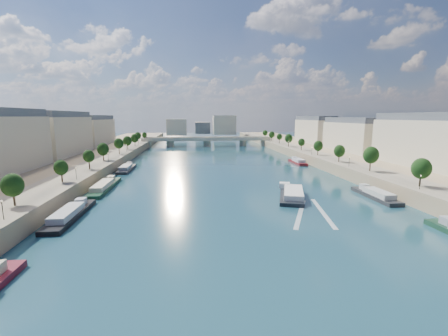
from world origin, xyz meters
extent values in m
plane|color=#0B2933|center=(0.00, 100.00, 0.00)|extent=(700.00, 700.00, 0.00)
cube|color=#9E8460|center=(-72.00, 100.00, 2.50)|extent=(44.00, 520.00, 5.00)
cube|color=#9E8460|center=(72.00, 100.00, 2.50)|extent=(44.00, 520.00, 5.00)
cube|color=gray|center=(-57.00, 100.00, 5.05)|extent=(14.00, 520.00, 0.10)
cube|color=gray|center=(57.00, 100.00, 5.05)|extent=(14.00, 520.00, 0.10)
cylinder|color=#382B1E|center=(-55.00, 42.00, 6.91)|extent=(0.50, 0.50, 3.82)
ellipsoid|color=black|center=(-55.00, 42.00, 10.50)|extent=(4.80, 4.80, 5.52)
cylinder|color=#382B1E|center=(-55.00, 66.00, 6.91)|extent=(0.50, 0.50, 3.82)
ellipsoid|color=black|center=(-55.00, 66.00, 10.50)|extent=(4.80, 4.80, 5.52)
cylinder|color=#382B1E|center=(-55.00, 90.00, 6.91)|extent=(0.50, 0.50, 3.82)
ellipsoid|color=black|center=(-55.00, 90.00, 10.50)|extent=(4.80, 4.80, 5.52)
cylinder|color=#382B1E|center=(-55.00, 114.00, 6.91)|extent=(0.50, 0.50, 3.82)
ellipsoid|color=black|center=(-55.00, 114.00, 10.50)|extent=(4.80, 4.80, 5.52)
cylinder|color=#382B1E|center=(-55.00, 138.00, 6.91)|extent=(0.50, 0.50, 3.82)
ellipsoid|color=black|center=(-55.00, 138.00, 10.50)|extent=(4.80, 4.80, 5.52)
cylinder|color=#382B1E|center=(-55.00, 162.00, 6.91)|extent=(0.50, 0.50, 3.82)
ellipsoid|color=black|center=(-55.00, 162.00, 10.50)|extent=(4.80, 4.80, 5.52)
cylinder|color=#382B1E|center=(-55.00, 186.00, 6.91)|extent=(0.50, 0.50, 3.82)
ellipsoid|color=black|center=(-55.00, 186.00, 10.50)|extent=(4.80, 4.80, 5.52)
cylinder|color=#382B1E|center=(-55.00, 210.00, 6.91)|extent=(0.50, 0.50, 3.82)
ellipsoid|color=black|center=(-55.00, 210.00, 10.50)|extent=(4.80, 4.80, 5.52)
cylinder|color=#382B1E|center=(-55.00, 234.00, 6.91)|extent=(0.50, 0.50, 3.82)
ellipsoid|color=black|center=(-55.00, 234.00, 10.50)|extent=(4.80, 4.80, 5.52)
cylinder|color=#382B1E|center=(55.00, 50.00, 6.91)|extent=(0.50, 0.50, 3.82)
ellipsoid|color=black|center=(55.00, 50.00, 10.50)|extent=(4.80, 4.80, 5.52)
cylinder|color=#382B1E|center=(55.00, 74.00, 6.91)|extent=(0.50, 0.50, 3.82)
ellipsoid|color=black|center=(55.00, 74.00, 10.50)|extent=(4.80, 4.80, 5.52)
cylinder|color=#382B1E|center=(55.00, 98.00, 6.91)|extent=(0.50, 0.50, 3.82)
ellipsoid|color=black|center=(55.00, 98.00, 10.50)|extent=(4.80, 4.80, 5.52)
cylinder|color=#382B1E|center=(55.00, 122.00, 6.91)|extent=(0.50, 0.50, 3.82)
ellipsoid|color=black|center=(55.00, 122.00, 10.50)|extent=(4.80, 4.80, 5.52)
cylinder|color=#382B1E|center=(55.00, 146.00, 6.91)|extent=(0.50, 0.50, 3.82)
ellipsoid|color=black|center=(55.00, 146.00, 10.50)|extent=(4.80, 4.80, 5.52)
cylinder|color=#382B1E|center=(55.00, 170.00, 6.91)|extent=(0.50, 0.50, 3.82)
ellipsoid|color=black|center=(55.00, 170.00, 10.50)|extent=(4.80, 4.80, 5.52)
cylinder|color=#382B1E|center=(55.00, 194.00, 6.91)|extent=(0.50, 0.50, 3.82)
ellipsoid|color=black|center=(55.00, 194.00, 10.50)|extent=(4.80, 4.80, 5.52)
cylinder|color=#382B1E|center=(55.00, 218.00, 6.91)|extent=(0.50, 0.50, 3.82)
ellipsoid|color=black|center=(55.00, 218.00, 10.50)|extent=(4.80, 4.80, 5.52)
cylinder|color=#382B1E|center=(55.00, 242.00, 6.91)|extent=(0.50, 0.50, 3.82)
ellipsoid|color=black|center=(55.00, 242.00, 10.50)|extent=(4.80, 4.80, 5.52)
cylinder|color=black|center=(-52.50, 30.00, 7.00)|extent=(0.14, 0.14, 4.00)
sphere|color=#FFE5B2|center=(-52.50, 30.00, 9.10)|extent=(0.36, 0.36, 0.36)
cylinder|color=black|center=(-52.50, 70.00, 7.00)|extent=(0.14, 0.14, 4.00)
sphere|color=#FFE5B2|center=(-52.50, 70.00, 9.10)|extent=(0.36, 0.36, 0.36)
cylinder|color=black|center=(-52.50, 110.00, 7.00)|extent=(0.14, 0.14, 4.00)
sphere|color=#FFE5B2|center=(-52.50, 110.00, 9.10)|extent=(0.36, 0.36, 0.36)
cylinder|color=black|center=(-52.50, 150.00, 7.00)|extent=(0.14, 0.14, 4.00)
sphere|color=#FFE5B2|center=(-52.50, 150.00, 9.10)|extent=(0.36, 0.36, 0.36)
cylinder|color=black|center=(-52.50, 190.00, 7.00)|extent=(0.14, 0.14, 4.00)
sphere|color=#FFE5B2|center=(-52.50, 190.00, 9.10)|extent=(0.36, 0.36, 0.36)
cylinder|color=black|center=(52.50, 45.00, 7.00)|extent=(0.14, 0.14, 4.00)
sphere|color=#FFE5B2|center=(52.50, 45.00, 9.10)|extent=(0.36, 0.36, 0.36)
cylinder|color=black|center=(52.50, 85.00, 7.00)|extent=(0.14, 0.14, 4.00)
sphere|color=#FFE5B2|center=(52.50, 85.00, 9.10)|extent=(0.36, 0.36, 0.36)
cylinder|color=black|center=(52.50, 125.00, 7.00)|extent=(0.14, 0.14, 4.00)
sphere|color=#FFE5B2|center=(52.50, 125.00, 9.10)|extent=(0.36, 0.36, 0.36)
cylinder|color=black|center=(52.50, 165.00, 7.00)|extent=(0.14, 0.14, 4.00)
sphere|color=#FFE5B2|center=(52.50, 165.00, 9.10)|extent=(0.36, 0.36, 0.36)
cylinder|color=black|center=(52.50, 205.00, 7.00)|extent=(0.14, 0.14, 4.00)
sphere|color=#FFE5B2|center=(52.50, 205.00, 9.10)|extent=(0.36, 0.36, 0.36)
cube|color=beige|center=(-85.00, 141.00, 15.00)|extent=(16.00, 52.00, 20.00)
cube|color=#474C54|center=(-85.00, 141.00, 26.60)|extent=(14.72, 50.44, 3.20)
cube|color=beige|center=(-85.00, 199.00, 15.00)|extent=(16.00, 52.00, 20.00)
cube|color=#474C54|center=(-85.00, 199.00, 26.60)|extent=(14.72, 50.44, 3.20)
cube|color=beige|center=(85.00, 83.00, 15.00)|extent=(16.00, 52.00, 20.00)
cube|color=#474C54|center=(85.00, 83.00, 26.60)|extent=(14.72, 50.44, 3.20)
cube|color=beige|center=(85.00, 141.00, 15.00)|extent=(16.00, 52.00, 20.00)
cube|color=#474C54|center=(85.00, 141.00, 26.60)|extent=(14.72, 50.44, 3.20)
cube|color=beige|center=(85.00, 199.00, 15.00)|extent=(16.00, 52.00, 20.00)
cube|color=#474C54|center=(85.00, 199.00, 26.60)|extent=(14.72, 50.44, 3.20)
cube|color=beige|center=(-30.00, 310.00, 14.00)|extent=(22.00, 18.00, 18.00)
cube|color=beige|center=(25.00, 320.00, 16.00)|extent=(26.00, 20.00, 22.00)
cube|color=#474C54|center=(0.00, 335.00, 12.00)|extent=(18.00, 16.00, 14.00)
cube|color=#C1B79E|center=(0.00, 229.88, 6.20)|extent=(112.00, 11.00, 2.20)
cube|color=#C1B79E|center=(0.00, 224.88, 7.70)|extent=(112.00, 0.80, 0.90)
cube|color=#C1B79E|center=(0.00, 234.88, 7.70)|extent=(112.00, 0.80, 0.90)
cylinder|color=#C1B79E|center=(-32.00, 229.88, 2.50)|extent=(6.40, 6.40, 5.00)
cylinder|color=#C1B79E|center=(0.00, 229.88, 2.50)|extent=(6.40, 6.40, 5.00)
cylinder|color=#C1B79E|center=(32.00, 229.88, 2.50)|extent=(6.40, 6.40, 5.00)
cube|color=#C1B79E|center=(-52.00, 229.88, 2.50)|extent=(6.00, 12.00, 5.00)
cube|color=#C1B79E|center=(52.00, 229.88, 2.50)|extent=(6.00, 12.00, 5.00)
cube|color=black|center=(18.84, 59.36, 0.29)|extent=(14.43, 25.94, 1.78)
cube|color=white|center=(18.84, 57.36, 1.98)|extent=(10.53, 17.23, 1.60)
cube|color=white|center=(18.84, 66.84, 2.08)|extent=(4.31, 3.94, 1.80)
cube|color=silver|center=(15.64, 42.36, 0.02)|extent=(12.01, 24.10, 0.04)
cube|color=silver|center=(22.04, 42.36, 0.02)|extent=(6.06, 25.76, 0.04)
cube|color=black|center=(-45.50, 45.34, 0.30)|extent=(5.00, 25.85, 1.80)
cube|color=#B7BCC4|center=(-45.50, 43.27, 2.00)|extent=(4.10, 14.22, 1.60)
cube|color=#B7BCC4|center=(-45.50, 53.09, 2.10)|extent=(2.50, 3.10, 1.80)
cube|color=#1C482C|center=(-45.50, 76.87, 0.30)|extent=(5.00, 29.90, 1.80)
cube|color=beige|center=(-45.50, 74.47, 2.00)|extent=(4.10, 16.45, 1.60)
cube|color=beige|center=(-45.50, 85.84, 2.10)|extent=(2.50, 3.59, 1.80)
cube|color=#29292C|center=(-45.50, 114.86, 0.30)|extent=(5.00, 23.51, 1.80)
cube|color=#94969C|center=(-45.50, 112.98, 2.00)|extent=(4.10, 12.93, 1.60)
cube|color=#94969C|center=(-45.50, 121.92, 2.10)|extent=(2.50, 2.82, 1.80)
cube|color=#9798A0|center=(45.50, 27.00, 2.10)|extent=(2.50, 2.52, 1.80)
cube|color=#27272A|center=(45.50, 54.88, 0.30)|extent=(5.00, 21.42, 1.80)
cube|color=beige|center=(45.50, 53.17, 2.00)|extent=(4.10, 11.78, 1.60)
cube|color=beige|center=(45.50, 61.31, 2.10)|extent=(2.50, 2.57, 1.80)
cube|color=maroon|center=(45.50, 127.24, 0.30)|extent=(5.00, 19.03, 1.80)
cube|color=silver|center=(45.50, 125.72, 2.00)|extent=(4.10, 10.47, 1.60)
cube|color=silver|center=(45.50, 132.95, 2.10)|extent=(2.50, 2.28, 1.80)
camera|label=1|loc=(-13.64, -33.55, 26.19)|focal=24.00mm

